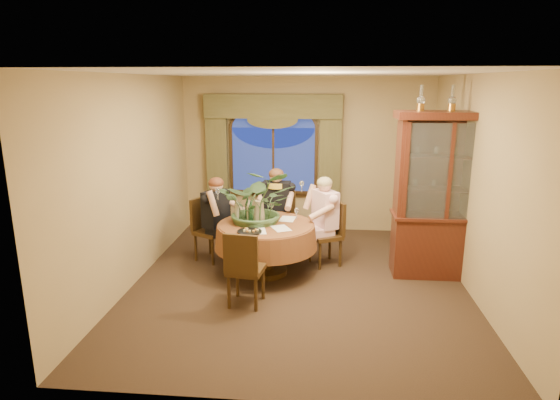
# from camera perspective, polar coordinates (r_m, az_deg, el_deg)

# --- Properties ---
(floor) EXTENTS (5.00, 5.00, 0.00)m
(floor) POSITION_cam_1_polar(r_m,az_deg,el_deg) (6.57, 2.27, -10.05)
(floor) COLOR black
(floor) RESTS_ON ground
(wall_back) EXTENTS (4.50, 0.00, 4.50)m
(wall_back) POSITION_cam_1_polar(r_m,az_deg,el_deg) (8.59, 3.23, 5.48)
(wall_back) COLOR #977F50
(wall_back) RESTS_ON ground
(wall_right) EXTENTS (0.00, 5.00, 5.00)m
(wall_right) POSITION_cam_1_polar(r_m,az_deg,el_deg) (6.43, 22.86, 1.44)
(wall_right) COLOR #977F50
(wall_right) RESTS_ON ground
(ceiling) EXTENTS (5.00, 5.00, 0.00)m
(ceiling) POSITION_cam_1_polar(r_m,az_deg,el_deg) (5.99, 2.54, 15.18)
(ceiling) COLOR white
(ceiling) RESTS_ON wall_back
(window) EXTENTS (1.62, 0.10, 1.32)m
(window) POSITION_cam_1_polar(r_m,az_deg,el_deg) (8.57, -0.82, 4.81)
(window) COLOR navy
(window) RESTS_ON wall_back
(arched_transom) EXTENTS (1.60, 0.06, 0.44)m
(arched_transom) POSITION_cam_1_polar(r_m,az_deg,el_deg) (8.48, -0.84, 10.02)
(arched_transom) COLOR navy
(arched_transom) RESTS_ON wall_back
(drapery_left) EXTENTS (0.38, 0.14, 2.32)m
(drapery_left) POSITION_cam_1_polar(r_m,az_deg,el_deg) (8.71, -7.62, 4.04)
(drapery_left) COLOR #494522
(drapery_left) RESTS_ON floor
(drapery_right) EXTENTS (0.38, 0.14, 2.32)m
(drapery_right) POSITION_cam_1_polar(r_m,az_deg,el_deg) (8.50, 6.09, 3.83)
(drapery_right) COLOR #494522
(drapery_right) RESTS_ON floor
(swag_valance) EXTENTS (2.45, 0.16, 0.42)m
(swag_valance) POSITION_cam_1_polar(r_m,az_deg,el_deg) (8.39, -0.90, 11.34)
(swag_valance) COLOR #494522
(swag_valance) RESTS_ON wall_back
(dining_table) EXTENTS (1.86, 1.86, 0.75)m
(dining_table) POSITION_cam_1_polar(r_m,az_deg,el_deg) (6.74, -1.70, -5.95)
(dining_table) COLOR maroon
(dining_table) RESTS_ON floor
(china_cabinet) EXTENTS (1.43, 0.56, 2.32)m
(china_cabinet) POSITION_cam_1_polar(r_m,az_deg,el_deg) (6.86, 19.33, 0.44)
(china_cabinet) COLOR #3A1810
(china_cabinet) RESTS_ON floor
(oil_lamp_left) EXTENTS (0.11, 0.11, 0.34)m
(oil_lamp_left) POSITION_cam_1_polar(r_m,az_deg,el_deg) (6.60, 16.81, 11.82)
(oil_lamp_left) COLOR #A5722D
(oil_lamp_left) RESTS_ON china_cabinet
(oil_lamp_center) EXTENTS (0.11, 0.11, 0.34)m
(oil_lamp_center) POSITION_cam_1_polar(r_m,az_deg,el_deg) (6.69, 20.27, 11.58)
(oil_lamp_center) COLOR #A5722D
(oil_lamp_center) RESTS_ON china_cabinet
(oil_lamp_right) EXTENTS (0.11, 0.11, 0.34)m
(oil_lamp_right) POSITION_cam_1_polar(r_m,az_deg,el_deg) (6.80, 23.62, 11.30)
(oil_lamp_right) COLOR #A5722D
(oil_lamp_right) RESTS_ON china_cabinet
(chair_right) EXTENTS (0.56, 0.56, 0.96)m
(chair_right) POSITION_cam_1_polar(r_m,az_deg,el_deg) (7.06, 5.55, -4.16)
(chair_right) COLOR black
(chair_right) RESTS_ON floor
(chair_back_right) EXTENTS (0.47, 0.47, 0.96)m
(chair_back_right) POSITION_cam_1_polar(r_m,az_deg,el_deg) (7.63, 0.04, -2.70)
(chair_back_right) COLOR black
(chair_back_right) RESTS_ON floor
(chair_back) EXTENTS (0.56, 0.56, 0.96)m
(chair_back) POSITION_cam_1_polar(r_m,az_deg,el_deg) (7.30, -8.44, -3.64)
(chair_back) COLOR black
(chair_back) RESTS_ON floor
(chair_front_left) EXTENTS (0.47, 0.47, 0.96)m
(chair_front_left) POSITION_cam_1_polar(r_m,az_deg,el_deg) (5.82, -4.18, -8.22)
(chair_front_left) COLOR black
(chair_front_left) RESTS_ON floor
(person_pink) EXTENTS (0.63, 0.64, 1.35)m
(person_pink) POSITION_cam_1_polar(r_m,az_deg,el_deg) (7.07, 5.49, -2.49)
(person_pink) COLOR beige
(person_pink) RESTS_ON floor
(person_back) EXTENTS (0.60, 0.62, 1.33)m
(person_back) POSITION_cam_1_polar(r_m,az_deg,el_deg) (7.17, -7.77, -2.41)
(person_back) COLOR black
(person_back) RESTS_ON floor
(person_scarf) EXTENTS (0.52, 0.49, 1.39)m
(person_scarf) POSITION_cam_1_polar(r_m,az_deg,el_deg) (7.51, -0.43, -1.27)
(person_scarf) COLOR black
(person_scarf) RESTS_ON floor
(stoneware_vase) EXTENTS (0.17, 0.17, 0.31)m
(stoneware_vase) POSITION_cam_1_polar(r_m,az_deg,el_deg) (6.68, -2.55, -1.37)
(stoneware_vase) COLOR #907C5C
(stoneware_vase) RESTS_ON dining_table
(centerpiece_plant) EXTENTS (1.06, 1.18, 0.92)m
(centerpiece_plant) POSITION_cam_1_polar(r_m,az_deg,el_deg) (6.58, -2.60, 2.92)
(centerpiece_plant) COLOR #375730
(centerpiece_plant) RESTS_ON dining_table
(olive_bowl) EXTENTS (0.15, 0.15, 0.05)m
(olive_bowl) POSITION_cam_1_polar(r_m,az_deg,el_deg) (6.57, -1.29, -2.81)
(olive_bowl) COLOR #50562A
(olive_bowl) RESTS_ON dining_table
(cheese_platter) EXTENTS (0.33, 0.33, 0.02)m
(cheese_platter) POSITION_cam_1_polar(r_m,az_deg,el_deg) (6.24, -3.74, -3.89)
(cheese_platter) COLOR black
(cheese_platter) RESTS_ON dining_table
(wine_bottle_0) EXTENTS (0.07, 0.07, 0.33)m
(wine_bottle_0) POSITION_cam_1_polar(r_m,az_deg,el_deg) (6.56, -3.59, -1.59)
(wine_bottle_0) COLOR black
(wine_bottle_0) RESTS_ON dining_table
(wine_bottle_1) EXTENTS (0.07, 0.07, 0.33)m
(wine_bottle_1) POSITION_cam_1_polar(r_m,az_deg,el_deg) (6.77, -3.97, -1.09)
(wine_bottle_1) COLOR black
(wine_bottle_1) RESTS_ON dining_table
(wine_bottle_2) EXTENTS (0.07, 0.07, 0.33)m
(wine_bottle_2) POSITION_cam_1_polar(r_m,az_deg,el_deg) (6.63, -3.80, -1.41)
(wine_bottle_2) COLOR tan
(wine_bottle_2) RESTS_ON dining_table
(wine_bottle_3) EXTENTS (0.07, 0.07, 0.33)m
(wine_bottle_3) POSITION_cam_1_polar(r_m,az_deg,el_deg) (6.75, -5.30, -1.16)
(wine_bottle_3) COLOR tan
(wine_bottle_3) RESTS_ON dining_table
(tasting_paper_0) EXTENTS (0.32, 0.36, 0.00)m
(tasting_paper_0) POSITION_cam_1_polar(r_m,az_deg,el_deg) (6.40, 0.12, -3.47)
(tasting_paper_0) COLOR white
(tasting_paper_0) RESTS_ON dining_table
(tasting_paper_1) EXTENTS (0.25, 0.32, 0.00)m
(tasting_paper_1) POSITION_cam_1_polar(r_m,az_deg,el_deg) (6.83, 0.92, -2.33)
(tasting_paper_1) COLOR white
(tasting_paper_1) RESTS_ON dining_table
(tasting_paper_2) EXTENTS (0.27, 0.34, 0.00)m
(tasting_paper_2) POSITION_cam_1_polar(r_m,az_deg,el_deg) (6.29, -2.72, -3.80)
(tasting_paper_2) COLOR white
(tasting_paper_2) RESTS_ON dining_table
(wine_glass_person_pink) EXTENTS (0.07, 0.07, 0.18)m
(wine_glass_person_pink) POSITION_cam_1_polar(r_m,az_deg,el_deg) (6.80, 2.03, -1.66)
(wine_glass_person_pink) COLOR silver
(wine_glass_person_pink) RESTS_ON dining_table
(wine_glass_person_back) EXTENTS (0.07, 0.07, 0.18)m
(wine_glass_person_back) POSITION_cam_1_polar(r_m,az_deg,el_deg) (6.87, -5.11, -1.54)
(wine_glass_person_back) COLOR silver
(wine_glass_person_back) RESTS_ON dining_table
(wine_glass_person_scarf) EXTENTS (0.07, 0.07, 0.18)m
(wine_glass_person_scarf) POSITION_cam_1_polar(r_m,az_deg,el_deg) (7.06, -1.01, -1.06)
(wine_glass_person_scarf) COLOR silver
(wine_glass_person_scarf) RESTS_ON dining_table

